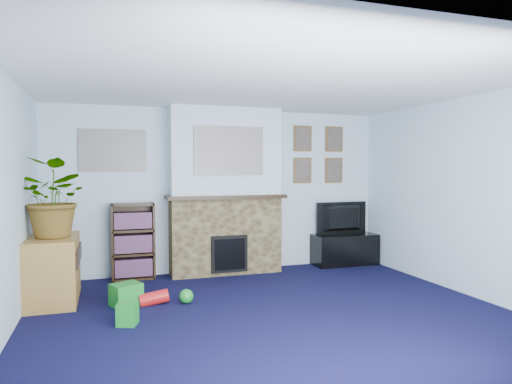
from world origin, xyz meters
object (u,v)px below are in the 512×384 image
object	(u,v)px
sideboard	(53,271)
tv_stand	(345,250)
bookshelf	(133,243)
television	(344,218)

from	to	relation	value
sideboard	tv_stand	bearing A→B (deg)	10.27
bookshelf	television	bearing A→B (deg)	-0.99
television	sideboard	distance (m)	4.28
tv_stand	bookshelf	size ratio (longest dim) A/B	0.97
bookshelf	sideboard	xyz separation A→B (m)	(-0.94, -0.84, -0.15)
bookshelf	sideboard	world-z (taller)	bookshelf
tv_stand	bookshelf	world-z (taller)	bookshelf
bookshelf	sideboard	distance (m)	1.26
television	bookshelf	distance (m)	3.26
television	sideboard	world-z (taller)	television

